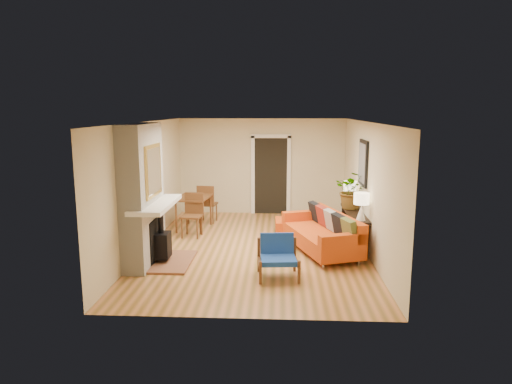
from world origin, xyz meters
TOP-DOWN VIEW (x-y plane):
  - room_shell at (0.60, 2.63)m, footprint 6.50×6.50m
  - fireplace at (-2.00, -1.00)m, footprint 1.09×1.68m
  - sofa at (1.41, -0.10)m, footprint 1.57×2.34m
  - ottoman at (0.76, 1.03)m, footprint 0.73×0.73m
  - blue_chair at (0.47, -1.56)m, footprint 0.75×0.73m
  - dining_table at (-1.48, 1.47)m, footprint 0.90×1.84m
  - console_table at (2.07, 0.31)m, footprint 0.34×1.85m
  - lamp_near at (2.07, -0.42)m, footprint 0.30×0.30m
  - lamp_far at (2.07, 1.02)m, footprint 0.30×0.30m
  - houseplant at (2.06, 0.61)m, footprint 0.78×0.69m

SIDE VIEW (x-z plane):
  - ottoman at x=0.76m, z-range 0.03..0.39m
  - sofa at x=1.41m, z-range -0.05..0.80m
  - blue_chair at x=0.47m, z-range 0.03..0.75m
  - console_table at x=2.07m, z-range 0.21..0.94m
  - dining_table at x=-1.48m, z-range 0.15..1.12m
  - lamp_near at x=2.07m, z-range 0.79..1.33m
  - lamp_far at x=2.07m, z-range 0.79..1.33m
  - houseplant at x=2.06m, z-range 0.73..1.56m
  - room_shell at x=0.60m, z-range -2.01..4.49m
  - fireplace at x=-2.00m, z-range -0.06..2.54m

